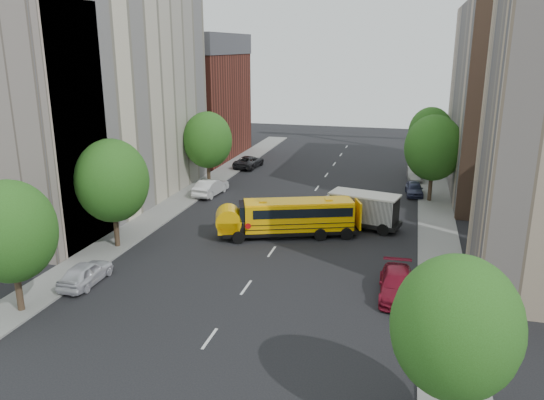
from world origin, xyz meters
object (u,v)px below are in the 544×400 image
at_px(street_tree_4, 434,148).
at_px(parked_car_1, 211,187).
at_px(street_tree_2, 208,140).
at_px(parked_car_3, 397,284).
at_px(street_tree_5, 430,132).
at_px(parked_car_0, 86,273).
at_px(street_tree_3, 456,328).
at_px(street_tree_0, 10,232).
at_px(parked_car_4, 414,189).
at_px(parked_car_5, 415,174).
at_px(safari_truck, 359,209).
at_px(parked_car_2, 249,162).
at_px(street_tree_1, 112,181).
at_px(school_bus, 288,216).

relative_size(street_tree_4, parked_car_1, 1.67).
xyz_separation_m(street_tree_2, parked_car_3, (19.80, -20.80, -4.10)).
xyz_separation_m(street_tree_5, parked_car_0, (-20.60, -35.99, -3.98)).
distance_m(street_tree_4, parked_car_0, 31.92).
xyz_separation_m(street_tree_2, street_tree_3, (22.00, -32.00, -0.37)).
distance_m(street_tree_0, street_tree_2, 28.00).
bearing_deg(parked_car_0, parked_car_3, -171.67).
xyz_separation_m(parked_car_4, parked_car_5, (0.00, 6.31, 0.05)).
distance_m(street_tree_2, safari_truck, 19.00).
bearing_deg(parked_car_5, parked_car_2, 172.83).
height_order(parked_car_0, parked_car_5, parked_car_0).
height_order(street_tree_2, street_tree_3, street_tree_2).
height_order(street_tree_0, parked_car_4, street_tree_0).
relative_size(street_tree_1, safari_truck, 1.13).
relative_size(street_tree_0, parked_car_3, 1.48).
bearing_deg(parked_car_1, parked_car_2, -84.41).
height_order(street_tree_3, parked_car_2, street_tree_3).
bearing_deg(street_tree_0, street_tree_3, -10.30).
xyz_separation_m(street_tree_1, street_tree_5, (22.00, 30.00, -0.25)).
xyz_separation_m(street_tree_2, safari_truck, (16.34, -9.10, -3.32)).
distance_m(street_tree_1, parked_car_5, 33.55).
bearing_deg(parked_car_1, street_tree_4, -165.78).
relative_size(street_tree_4, parked_car_5, 1.88).
height_order(street_tree_1, street_tree_5, street_tree_1).
height_order(street_tree_3, parked_car_5, street_tree_3).
bearing_deg(safari_truck, street_tree_3, -63.35).
height_order(street_tree_0, street_tree_4, street_tree_4).
bearing_deg(school_bus, parked_car_0, -151.56).
height_order(street_tree_2, safari_truck, street_tree_2).
bearing_deg(street_tree_1, street_tree_4, 39.29).
distance_m(street_tree_4, parked_car_1, 21.25).
relative_size(parked_car_3, parked_car_4, 1.28).
bearing_deg(street_tree_5, parked_car_5, -109.96).
xyz_separation_m(street_tree_5, school_bus, (-10.64, -24.57, -3.10)).
bearing_deg(street_tree_2, parked_car_5, 21.57).
relative_size(street_tree_0, street_tree_4, 0.91).
height_order(school_bus, safari_truck, school_bus).
height_order(street_tree_5, parked_car_1, street_tree_5).
bearing_deg(parked_car_0, parked_car_4, -128.14).
distance_m(street_tree_2, parked_car_3, 29.01).
bearing_deg(street_tree_5, parked_car_1, -143.58).
bearing_deg(parked_car_1, parked_car_4, -159.92).
height_order(street_tree_1, street_tree_3, street_tree_1).
bearing_deg(parked_car_4, street_tree_0, -129.11).
bearing_deg(street_tree_0, parked_car_2, 87.86).
xyz_separation_m(school_bus, parked_car_1, (-9.93, 9.40, -0.81)).
distance_m(street_tree_0, parked_car_0, 5.78).
bearing_deg(street_tree_1, parked_car_5, 51.77).
relative_size(street_tree_1, street_tree_3, 1.11).
bearing_deg(street_tree_3, street_tree_1, 147.53).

